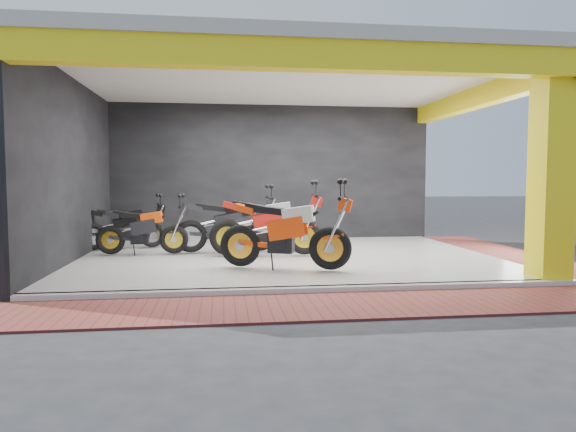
% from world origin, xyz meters
% --- Properties ---
extents(ground, '(80.00, 80.00, 0.00)m').
position_xyz_m(ground, '(0.00, 0.00, 0.00)').
color(ground, '#2D2D30').
rests_on(ground, ground).
extents(showroom_floor, '(8.00, 6.00, 0.10)m').
position_xyz_m(showroom_floor, '(0.00, 2.00, 0.05)').
color(showroom_floor, white).
rests_on(showroom_floor, ground).
extents(showroom_ceiling, '(8.40, 6.40, 0.20)m').
position_xyz_m(showroom_ceiling, '(0.00, 2.00, 3.60)').
color(showroom_ceiling, beige).
rests_on(showroom_ceiling, corner_column).
extents(back_wall, '(8.20, 0.20, 3.50)m').
position_xyz_m(back_wall, '(0.00, 5.10, 1.75)').
color(back_wall, black).
rests_on(back_wall, ground).
extents(left_wall, '(0.20, 6.20, 3.50)m').
position_xyz_m(left_wall, '(-4.10, 2.00, 1.75)').
color(left_wall, black).
rests_on(left_wall, ground).
extents(corner_column, '(0.50, 0.50, 3.50)m').
position_xyz_m(corner_column, '(3.75, -0.75, 1.75)').
color(corner_column, yellow).
rests_on(corner_column, ground).
extents(header_beam_front, '(8.40, 0.30, 0.40)m').
position_xyz_m(header_beam_front, '(0.00, -1.00, 3.30)').
color(header_beam_front, yellow).
rests_on(header_beam_front, corner_column).
extents(header_beam_right, '(0.30, 6.40, 0.40)m').
position_xyz_m(header_beam_right, '(4.00, 2.00, 3.30)').
color(header_beam_right, yellow).
rests_on(header_beam_right, corner_column).
extents(floor_kerb, '(8.00, 0.20, 0.10)m').
position_xyz_m(floor_kerb, '(0.00, -1.02, 0.05)').
color(floor_kerb, white).
rests_on(floor_kerb, ground).
extents(paver_front, '(9.00, 1.40, 0.03)m').
position_xyz_m(paver_front, '(0.00, -1.80, 0.01)').
color(paver_front, '#9C3335').
rests_on(paver_front, ground).
extents(paver_right, '(1.40, 7.00, 0.03)m').
position_xyz_m(paver_right, '(4.80, 2.00, 0.01)').
color(paver_right, '#9C3335').
rests_on(paver_right, ground).
extents(moto_hero, '(2.54, 1.64, 1.46)m').
position_xyz_m(moto_hero, '(0.48, 0.14, 0.83)').
color(moto_hero, '#FA400A').
rests_on(moto_hero, showroom_floor).
extents(moto_row_a, '(2.41, 1.05, 1.43)m').
position_xyz_m(moto_row_a, '(0.34, 1.90, 0.82)').
color(moto_row_a, '#B01712').
rests_on(moto_row_a, showroom_floor).
extents(moto_row_b, '(2.26, 0.94, 1.36)m').
position_xyz_m(moto_row_b, '(-0.47, 2.58, 0.78)').
color(moto_row_b, black).
rests_on(moto_row_b, showroom_floor).
extents(moto_row_c, '(1.95, 0.79, 1.17)m').
position_xyz_m(moto_row_c, '(-2.24, 2.41, 0.69)').
color(moto_row_c, black).
rests_on(moto_row_c, showroom_floor).
extents(moto_row_d, '(2.00, 1.13, 1.15)m').
position_xyz_m(moto_row_d, '(-2.80, 3.49, 0.68)').
color(moto_row_d, black).
rests_on(moto_row_d, showroom_floor).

